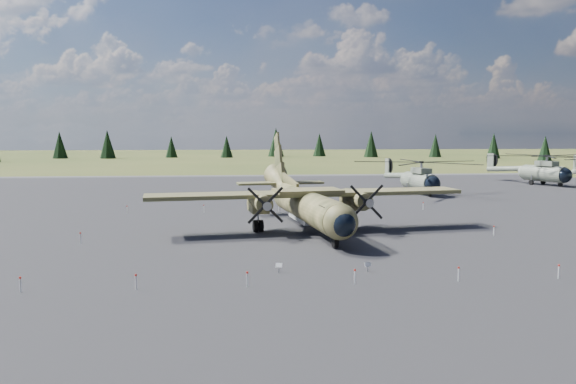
{
  "coord_description": "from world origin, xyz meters",
  "views": [
    {
      "loc": [
        -4.58,
        -43.7,
        8.39
      ],
      "look_at": [
        -0.31,
        2.0,
        3.6
      ],
      "focal_mm": 35.0,
      "sensor_mm": 36.0,
      "label": 1
    }
  ],
  "objects": [
    {
      "name": "info_placard_left",
      "position": [
        -2.04,
        -10.59,
        0.41
      ],
      "size": [
        0.42,
        0.26,
        0.61
      ],
      "rotation": [
        0.0,
        0.0,
        -0.26
      ],
      "color": "gray",
      "rests_on": "ground"
    },
    {
      "name": "ground",
      "position": [
        0.0,
        0.0,
        0.0
      ],
      "size": [
        500.0,
        500.0,
        0.0
      ],
      "primitive_type": "plane",
      "color": "brown",
      "rests_on": "ground"
    },
    {
      "name": "barrier_fence",
      "position": [
        -0.46,
        -0.08,
        0.51
      ],
      "size": [
        33.12,
        29.62,
        0.85
      ],
      "color": "silver",
      "rests_on": "ground"
    },
    {
      "name": "helicopter_near",
      "position": [
        20.62,
        31.3,
        3.29
      ],
      "size": [
        20.79,
        22.71,
        4.63
      ],
      "rotation": [
        0.0,
        0.0,
        0.15
      ],
      "color": "gray",
      "rests_on": "ground"
    },
    {
      "name": "info_placard_right",
      "position": [
        3.36,
        -10.85,
        0.41
      ],
      "size": [
        0.42,
        0.27,
        0.61
      ],
      "rotation": [
        0.0,
        0.0,
        0.3
      ],
      "color": "gray",
      "rests_on": "ground"
    },
    {
      "name": "helicopter_mid",
      "position": [
        45.32,
        43.05,
        3.51
      ],
      "size": [
        25.08,
        25.1,
        4.95
      ],
      "rotation": [
        0.0,
        0.0,
        0.36
      ],
      "color": "gray",
      "rests_on": "ground"
    },
    {
      "name": "treeline",
      "position": [
        6.73,
        2.98,
        4.7
      ],
      "size": [
        330.11,
        331.04,
        10.95
      ],
      "color": "black",
      "rests_on": "ground"
    },
    {
      "name": "transport_plane",
      "position": [
        1.43,
        4.84,
        2.61
      ],
      "size": [
        27.57,
        24.88,
        9.07
      ],
      "rotation": [
        0.0,
        0.0,
        0.13
      ],
      "color": "#3B3D21",
      "rests_on": "ground"
    },
    {
      "name": "apron",
      "position": [
        0.0,
        10.0,
        0.0
      ],
      "size": [
        120.0,
        120.0,
        0.04
      ],
      "primitive_type": "cube",
      "color": "#535357",
      "rests_on": "ground"
    }
  ]
}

